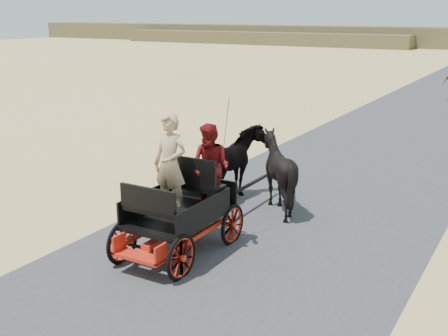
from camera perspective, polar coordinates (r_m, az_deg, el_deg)
The scene contains 8 objects.
ground at distance 11.72m, azimuth 5.90°, elevation -5.62°, with size 140.00×140.00×0.00m, color tan.
road at distance 11.71m, azimuth 5.90°, elevation -5.59°, with size 6.00×140.00×0.01m, color #38383A.
ridge_near at distance 76.29m, azimuth 3.47°, elevation 13.03°, with size 40.00×4.00×1.60m, color brown.
carriage at distance 10.24m, azimuth -4.55°, elevation -6.63°, with size 1.30×2.40×0.72m, color black, non-canonical shape.
horse_left at distance 12.77m, azimuth 1.03°, elevation 0.28°, with size 0.91×2.01×1.70m, color black.
horse_right at distance 12.29m, azimuth 5.51°, elevation -0.40°, with size 1.37×1.54×1.70m, color black.
driver_man at distance 9.98m, azimuth -5.48°, elevation 0.41°, with size 0.66×0.43×1.80m, color tan.
passenger_woman at distance 10.19m, azimuth -1.38°, elevation 0.13°, with size 0.77×0.60×1.58m, color #660C0F.
Camera 1 is at (4.44, -9.99, 4.23)m, focal length 45.00 mm.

